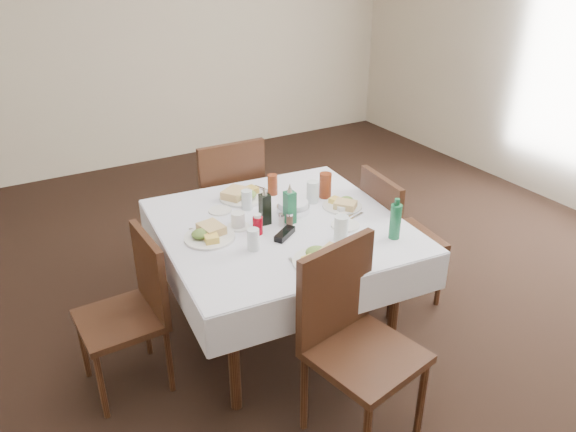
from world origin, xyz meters
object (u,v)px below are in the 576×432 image
object	(u,v)px
oil_cruet_dark	(265,208)
water_w	(253,239)
water_n	(247,200)
water_e	(313,192)
bread_basket	(293,207)
ketchup_bottle	(258,225)
coffee_mug	(238,221)
water_s	(341,228)
chair_north	(227,196)
chair_west	(134,303)
oil_cruet_green	(290,206)
green_bottle	(395,221)
chair_south	(351,331)
dining_table	(281,236)
chair_east	(392,231)

from	to	relation	value
oil_cruet_dark	water_w	bearing A→B (deg)	-129.63
water_w	water_n	bearing A→B (deg)	67.79
water_e	bread_basket	distance (m)	0.18
ketchup_bottle	water_n	bearing A→B (deg)	74.50
coffee_mug	water_s	bearing A→B (deg)	-44.41
chair_north	water_n	xyz separation A→B (m)	(-0.13, -0.60, 0.25)
oil_cruet_dark	coffee_mug	world-z (taller)	oil_cruet_dark
chair_north	coffee_mug	bearing A→B (deg)	-109.30
chair_west	oil_cruet_dark	xyz separation A→B (m)	(0.80, 0.03, 0.36)
water_n	water_e	xyz separation A→B (m)	(0.40, -0.11, 0.01)
water_w	oil_cruet_green	world-z (taller)	oil_cruet_green
coffee_mug	oil_cruet_green	bearing A→B (deg)	-17.99
chair_north	green_bottle	distance (m)	1.42
chair_south	oil_cruet_dark	size ratio (longest dim) A/B	4.26
dining_table	water_e	size ratio (longest dim) A/B	10.57
ketchup_bottle	chair_east	bearing A→B (deg)	-1.27
ketchup_bottle	bread_basket	bearing A→B (deg)	24.50
oil_cruet_green	coffee_mug	bearing A→B (deg)	162.01
water_e	ketchup_bottle	bearing A→B (deg)	-157.76
water_w	chair_south	bearing A→B (deg)	-72.07
oil_cruet_dark	green_bottle	xyz separation A→B (m)	(0.53, -0.50, 0.00)
dining_table	water_w	size ratio (longest dim) A/B	12.22
chair_north	chair_south	world-z (taller)	chair_north
chair_south	water_s	size ratio (longest dim) A/B	6.98
oil_cruet_dark	ketchup_bottle	world-z (taller)	oil_cruet_dark
chair_north	chair_west	xyz separation A→B (m)	(-0.92, -0.85, -0.07)
chair_west	coffee_mug	distance (m)	0.72
chair_south	oil_cruet_green	bearing A→B (deg)	81.38
chair_south	chair_east	world-z (taller)	chair_south
water_n	ketchup_bottle	distance (m)	0.32
chair_west	bread_basket	distance (m)	1.06
water_e	bread_basket	size ratio (longest dim) A/B	0.69
water_w	coffee_mug	size ratio (longest dim) A/B	0.93
chair_west	water_w	bearing A→B (deg)	-18.52
chair_east	coffee_mug	distance (m)	1.07
chair_north	water_n	world-z (taller)	chair_north
bread_basket	water_e	bearing A→B (deg)	17.98
chair_north	water_e	world-z (taller)	chair_north
chair_north	coffee_mug	distance (m)	0.87
green_bottle	oil_cruet_dark	bearing A→B (deg)	136.64
water_s	ketchup_bottle	bearing A→B (deg)	141.01
chair_west	green_bottle	distance (m)	1.46
water_n	water_s	world-z (taller)	water_s
dining_table	oil_cruet_green	bearing A→B (deg)	-13.86
water_w	ketchup_bottle	bearing A→B (deg)	55.31
chair_north	water_e	xyz separation A→B (m)	(0.27, -0.72, 0.26)
chair_west	bread_basket	size ratio (longest dim) A/B	4.45
water_n	coffee_mug	world-z (taller)	water_n
chair_west	coffee_mug	bearing A→B (deg)	5.33
chair_south	bread_basket	size ratio (longest dim) A/B	4.97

